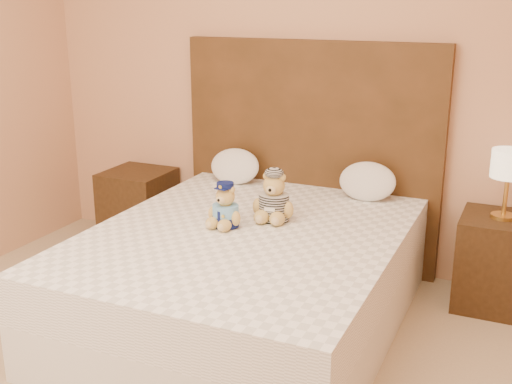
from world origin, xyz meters
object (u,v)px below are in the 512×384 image
Objects in this scene: nightstand_right at (498,262)px; pillow_left at (235,165)px; lamp at (509,167)px; teddy_prisoner at (274,196)px; teddy_police at (225,205)px; pillow_right at (367,180)px; nightstand_left at (139,207)px; bed at (246,278)px.

pillow_left is at bearing 179.00° from nightstand_right.
nightstand_right is at bearing 0.00° from lamp.
teddy_police is at bearing -139.11° from teddy_prisoner.
pillow_right is at bearing 177.87° from nightstand_right.
pillow_left reaches higher than teddy_police.
nightstand_left is 2.56m from lamp.
teddy_prisoner reaches higher than pillow_right.
teddy_prisoner is (-1.18, -0.57, 0.42)m from nightstand_right.
pillow_right is (0.92, 0.00, 0.00)m from pillow_left.
pillow_left is at bearing 119.62° from bed.
teddy_prisoner is at bearing 73.95° from bed.
lamp is at bearing -1.00° from pillow_left.
pillow_left reaches higher than nightstand_right.
nightstand_left is (-1.25, 0.80, -0.00)m from bed.
pillow_right is at bearing 177.87° from lamp.
nightstand_left is at bearing 180.00° from lamp.
bed and nightstand_left have the same top height.
lamp is at bearing 0.00° from nightstand_left.
teddy_police is at bearing -150.65° from lamp.
teddy_prisoner reaches higher than bed.
teddy_police is (-1.38, -0.78, 0.40)m from nightstand_right.
bed is 7.09× the size of teddy_prisoner.
nightstand_left is 1.54× the size of pillow_right.
pillow_right is at bearing 0.00° from pillow_left.
teddy_prisoner is (0.20, 0.21, 0.02)m from teddy_police.
pillow_left is at bearing 179.00° from lamp.
lamp reaches higher than nightstand_left.
teddy_prisoner is at bearing -154.22° from nightstand_right.
teddy_police is (1.12, -0.78, 0.40)m from nightstand_left.
teddy_prisoner is at bearing 53.49° from teddy_police.
nightstand_right is at bearing 32.62° from bed.
pillow_left is at bearing 2.21° from nightstand_left.
nightstand_right is 1.38m from teddy_prisoner.
nightstand_right is at bearing 20.74° from teddy_prisoner.
nightstand_left is at bearing 152.66° from teddy_police.
lamp is 1.73m from pillow_left.
nightstand_right is 1.38× the size of lamp.
bed is 5.61× the size of pillow_right.
nightstand_right is at bearing 0.00° from nightstand_left.
lamp is at bearing -2.13° from pillow_right.
bed is 0.48m from teddy_prisoner.
nightstand_right is 1.95× the size of teddy_prisoner.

